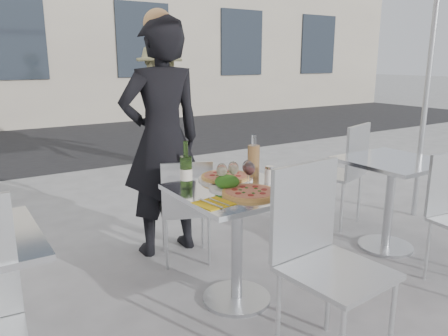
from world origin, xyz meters
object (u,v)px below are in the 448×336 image
wineglass_white_b (233,169)px  wineglass_red_b (248,168)px  pedestrian_b (161,106)px  sugar_shaker (270,174)px  pizza_far (226,177)px  pizza_near (250,192)px  chair_far (186,203)px  carafe (254,161)px  salad_plate (227,183)px  chair_near (321,247)px  napkin_right (292,189)px  wineglass_red_a (250,170)px  side_table_right (391,185)px  woman_diner (162,140)px  main_table (237,221)px  side_chair_rfar (344,166)px  wine_bottle (186,170)px  wineglass_white_a (222,171)px

wineglass_white_b → wineglass_red_b: same height
pedestrian_b → wineglass_red_b: size_ratio=11.08×
sugar_shaker → wineglass_white_b: bearing=166.7°
pizza_far → pizza_near: bearing=-98.9°
chair_far → carafe: size_ratio=2.81×
pedestrian_b → salad_plate: (-1.23, -3.59, -0.09)m
pizza_near → chair_near: bearing=-83.8°
chair_far → napkin_right: size_ratio=3.67×
salad_plate → wineglass_red_a: bearing=-15.0°
side_table_right → woman_diner: (-1.55, 0.96, 0.37)m
main_table → sugar_shaker: 0.37m
chair_far → pizza_far: (0.07, -0.43, 0.28)m
sugar_shaker → wineglass_red_b: 0.16m
side_table_right → pizza_near: size_ratio=2.30×
side_chair_rfar → pizza_near: (-1.58, -0.69, 0.19)m
main_table → sugar_shaker: sugar_shaker is taller
wineglass_red_a → carafe: bearing=46.8°
woman_diner → carafe: (0.28, -0.80, -0.05)m
wineglass_red_a → sugar_shaker: bearing=3.3°
woman_diner → salad_plate: (-0.00, -0.92, -0.13)m
pizza_near → wineglass_white_b: bearing=85.8°
side_table_right → pizza_far: size_ratio=2.09×
chair_far → wineglass_white_b: size_ratio=5.17×
wineglass_red_a → napkin_right: (0.18, -0.19, -0.11)m
side_chair_rfar → sugar_shaker: bearing=5.8°
wine_bottle → wineglass_white_b: wine_bottle is taller
main_table → pizza_far: (0.05, 0.21, 0.23)m
wine_bottle → chair_far: bearing=62.8°
main_table → sugar_shaker: (0.26, 0.01, 0.26)m
pizza_far → wineglass_white_b: wineglass_white_b is taller
side_table_right → carafe: size_ratio=2.59×
main_table → woman_diner: size_ratio=0.41×
side_table_right → pedestrian_b: size_ratio=0.43×
chair_near → pizza_near: size_ratio=3.10×
wineglass_white_b → napkin_right: 0.38m
salad_plate → napkin_right: size_ratio=0.99×
side_table_right → wineglass_white_b: size_ratio=4.76×
chair_far → chair_near: size_ratio=0.80×
chair_near → side_chair_rfar: chair_near is taller
main_table → salad_plate: size_ratio=3.41×
main_table → side_chair_rfar: bearing=19.7°
pizza_near → napkin_right: bearing=-13.8°
pizza_near → salad_plate: size_ratio=1.48×
side_chair_rfar → wineglass_red_a: bearing=3.8°
wineglass_red_a → napkin_right: wineglass_red_a is taller
main_table → wineglass_white_a: size_ratio=4.76×
wine_bottle → wineglass_red_a: 0.39m
woman_diner → wineglass_red_a: (0.14, -0.96, -0.05)m
salad_plate → wineglass_red_b: 0.17m
main_table → wineglass_red_a: (0.09, -0.00, 0.32)m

